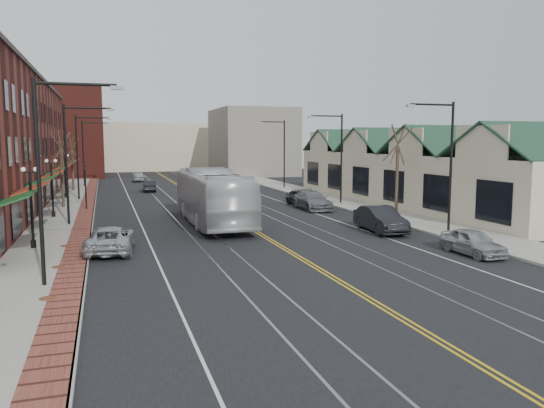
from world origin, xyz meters
TOP-DOWN VIEW (x-y plane):
  - ground at (0.00, 0.00)m, footprint 160.00×160.00m
  - sidewalk_left at (-12.00, 20.00)m, footprint 4.00×120.00m
  - sidewalk_right at (12.00, 20.00)m, footprint 4.00×120.00m
  - building_right at (18.00, 20.00)m, footprint 8.00×36.00m
  - backdrop_left at (-16.00, 70.00)m, footprint 14.00×18.00m
  - backdrop_mid at (0.00, 85.00)m, footprint 22.00×14.00m
  - backdrop_right at (15.00, 65.00)m, footprint 12.00×16.00m
  - streetlight_l_0 at (-11.05, 0.00)m, footprint 3.33×0.25m
  - streetlight_l_1 at (-11.05, 16.00)m, footprint 3.33×0.25m
  - streetlight_l_2 at (-11.05, 32.00)m, footprint 3.33×0.25m
  - streetlight_l_3 at (-11.05, 48.00)m, footprint 3.33×0.25m
  - streetlight_r_0 at (11.05, 6.00)m, footprint 3.33×0.25m
  - streetlight_r_1 at (11.05, 22.00)m, footprint 3.33×0.25m
  - streetlight_r_2 at (11.05, 38.00)m, footprint 3.33×0.25m
  - lamppost_l_1 at (-12.80, 8.00)m, footprint 0.84×0.28m
  - lamppost_l_2 at (-12.80, 20.00)m, footprint 0.84×0.28m
  - lamppost_l_3 at (-12.80, 34.00)m, footprint 0.84×0.28m
  - tree_left_near at (-12.50, 26.00)m, footprint 1.78×1.37m
  - tree_left_far at (-12.50, 42.00)m, footprint 1.66×1.28m
  - tree_right_mid at (12.50, 14.00)m, footprint 1.90×1.46m
  - manhole_near at (-11.20, -2.00)m, footprint 0.60×0.60m
  - manhole_mid at (-11.20, 3.00)m, footprint 0.60×0.60m
  - manhole_far at (-11.20, 8.00)m, footprint 0.60×0.60m
  - traffic_signal at (-10.60, 24.00)m, footprint 0.18×0.15m
  - transit_bus at (-2.00, 13.99)m, footprint 3.29×13.69m
  - parked_suv at (-8.90, 6.24)m, footprint 2.81×5.19m
  - parked_car_a at (8.63, 0.06)m, footprint 1.59×3.92m
  - parked_car_b at (7.50, 7.48)m, footprint 2.06×5.07m
  - parked_car_c at (7.50, 19.04)m, footprint 2.21×5.32m
  - parked_car_d at (7.50, 21.76)m, footprint 1.77×4.33m
  - distant_car_left at (-4.25, 39.31)m, footprint 1.56×3.97m
  - distant_car_right at (4.50, 42.59)m, footprint 2.59×5.57m
  - distant_car_far at (-4.43, 54.59)m, footprint 2.11×4.27m

SIDE VIEW (x-z plane):
  - ground at x=0.00m, z-range 0.00..0.00m
  - sidewalk_left at x=-12.00m, z-range 0.00..0.15m
  - sidewalk_right at x=12.00m, z-range 0.00..0.15m
  - manhole_near at x=-11.20m, z-range 0.15..0.17m
  - manhole_mid at x=-11.20m, z-range 0.15..0.17m
  - manhole_far at x=-11.20m, z-range 0.15..0.17m
  - distant_car_left at x=-4.25m, z-range 0.00..1.29m
  - parked_car_a at x=8.63m, z-range 0.00..1.33m
  - parked_suv at x=-8.90m, z-range 0.00..1.38m
  - distant_car_far at x=-4.43m, z-range 0.00..1.40m
  - parked_car_d at x=7.50m, z-range 0.00..1.47m
  - parked_car_c at x=7.50m, z-range 0.00..1.54m
  - distant_car_right at x=4.50m, z-range 0.00..1.57m
  - parked_car_b at x=7.50m, z-range 0.00..1.64m
  - transit_bus at x=-2.00m, z-range 0.00..3.81m
  - lamppost_l_1 at x=-12.80m, z-range 0.07..4.34m
  - lamppost_l_2 at x=-12.80m, z-range 0.07..4.34m
  - lamppost_l_3 at x=-12.80m, z-range 0.07..4.34m
  - building_right at x=18.00m, z-range 0.00..4.60m
  - traffic_signal at x=-10.60m, z-range 0.45..4.25m
  - tree_left_far at x=-12.50m, z-range 0.26..6.29m
  - tree_left_near at x=-12.50m, z-range 0.27..6.75m
  - tree_right_mid at x=12.50m, z-range 0.28..7.22m
  - backdrop_mid at x=0.00m, z-range 0.00..9.00m
  - streetlight_l_0 at x=-11.05m, z-range 1.03..9.03m
  - streetlight_l_1 at x=-11.05m, z-range 1.03..9.03m
  - streetlight_l_2 at x=-11.05m, z-range 1.03..9.03m
  - streetlight_l_3 at x=-11.05m, z-range 1.03..9.03m
  - streetlight_r_0 at x=11.05m, z-range 1.03..9.03m
  - streetlight_r_1 at x=11.05m, z-range 1.03..9.03m
  - streetlight_r_2 at x=11.05m, z-range 1.03..9.03m
  - backdrop_right at x=15.00m, z-range 0.00..11.00m
  - backdrop_left at x=-16.00m, z-range 0.00..14.00m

